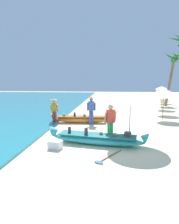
# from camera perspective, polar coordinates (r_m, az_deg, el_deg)

# --- Properties ---
(ground_plane) EXTENTS (80.00, 80.00, 0.00)m
(ground_plane) POSITION_cam_1_polar(r_m,az_deg,el_deg) (8.54, 9.48, -9.48)
(ground_plane) COLOR beige
(boat_cyan_foreground) EXTENTS (4.33, 1.41, 0.73)m
(boat_cyan_foreground) POSITION_cam_1_polar(r_m,az_deg,el_deg) (8.42, 2.22, -7.87)
(boat_cyan_foreground) COLOR #33B2BC
(boat_cyan_foreground) RESTS_ON ground
(boat_orange_midground) EXTENTS (4.00, 0.92, 0.69)m
(boat_orange_midground) POSITION_cam_1_polar(r_m,az_deg,el_deg) (12.61, -2.44, -2.10)
(boat_orange_midground) COLOR orange
(boat_orange_midground) RESTS_ON ground
(person_vendor_hatted) EXTENTS (0.57, 0.44, 1.79)m
(person_vendor_hatted) POSITION_cam_1_polar(r_m,az_deg,el_deg) (11.99, 0.53, 1.18)
(person_vendor_hatted) COLOR #3D5BA8
(person_vendor_hatted) RESTS_ON ground
(person_tourist_customer) EXTENTS (0.58, 0.37, 1.67)m
(person_tourist_customer) POSITION_cam_1_polar(r_m,az_deg,el_deg) (8.69, 6.21, -2.59)
(person_tourist_customer) COLOR green
(person_tourist_customer) RESTS_ON ground
(person_vendor_assistant) EXTENTS (0.57, 0.44, 1.64)m
(person_vendor_assistant) POSITION_cam_1_polar(r_m,az_deg,el_deg) (12.59, -10.38, 0.98)
(person_vendor_assistant) COLOR #B2383D
(person_vendor_assistant) RESTS_ON ground
(patio_umbrella_large) EXTENTS (2.27, 2.27, 2.13)m
(patio_umbrella_large) POSITION_cam_1_polar(r_m,az_deg,el_deg) (8.26, 12.09, 3.77)
(patio_umbrella_large) COLOR #B7B7BC
(patio_umbrella_large) RESTS_ON ground
(parasol_row_0) EXTENTS (1.60, 1.60, 1.91)m
(parasol_row_0) POSITION_cam_1_polar(r_m,az_deg,el_deg) (14.16, 21.25, 4.68)
(parasol_row_0) COLOR #8E6B47
(parasol_row_0) RESTS_ON ground
(parasol_row_1) EXTENTS (1.60, 1.60, 1.91)m
(parasol_row_1) POSITION_cam_1_polar(r_m,az_deg,el_deg) (16.60, 21.07, 5.27)
(parasol_row_1) COLOR #8E6B47
(parasol_row_1) RESTS_ON ground
(parasol_row_2) EXTENTS (1.60, 1.60, 1.91)m
(parasol_row_2) POSITION_cam_1_polar(r_m,az_deg,el_deg) (19.53, 20.77, 5.79)
(parasol_row_2) COLOR #8E6B47
(parasol_row_2) RESTS_ON ground
(parasol_row_3) EXTENTS (1.60, 1.60, 1.91)m
(parasol_row_3) POSITION_cam_1_polar(r_m,az_deg,el_deg) (21.99, 21.15, 6.09)
(parasol_row_3) COLOR #8E6B47
(parasol_row_3) RESTS_ON ground
(parasol_row_4) EXTENTS (1.60, 1.60, 1.91)m
(parasol_row_4) POSITION_cam_1_polar(r_m,az_deg,el_deg) (25.00, 20.79, 6.42)
(parasol_row_4) COLOR #8E6B47
(parasol_row_4) RESTS_ON ground
(parasol_row_5) EXTENTS (1.60, 1.60, 1.91)m
(parasol_row_5) POSITION_cam_1_polar(r_m,az_deg,el_deg) (27.65, 20.48, 6.65)
(parasol_row_5) COLOR #8E6B47
(parasol_row_5) RESTS_ON ground
(parasol_row_6) EXTENTS (1.60, 1.60, 1.91)m
(parasol_row_6) POSITION_cam_1_polar(r_m,az_deg,el_deg) (30.36, 20.67, 6.82)
(parasol_row_6) COLOR #8E6B47
(parasol_row_6) RESTS_ON ground
(palm_tree_mid_cluster) EXTENTS (2.76, 2.71, 5.80)m
(palm_tree_mid_cluster) POSITION_cam_1_polar(r_m,az_deg,el_deg) (22.70, 23.80, 13.35)
(palm_tree_mid_cluster) COLOR brown
(palm_tree_mid_cluster) RESTS_ON ground
(cooler_box) EXTENTS (0.58, 0.47, 0.33)m
(cooler_box) POSITION_cam_1_polar(r_m,az_deg,el_deg) (8.00, -10.07, -9.53)
(cooler_box) COLOR silver
(cooler_box) RESTS_ON ground
(paddle) EXTENTS (1.02, 1.40, 0.05)m
(paddle) POSITION_cam_1_polar(r_m,az_deg,el_deg) (7.00, 5.04, -13.40)
(paddle) COLOR #8E6B47
(paddle) RESTS_ON ground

